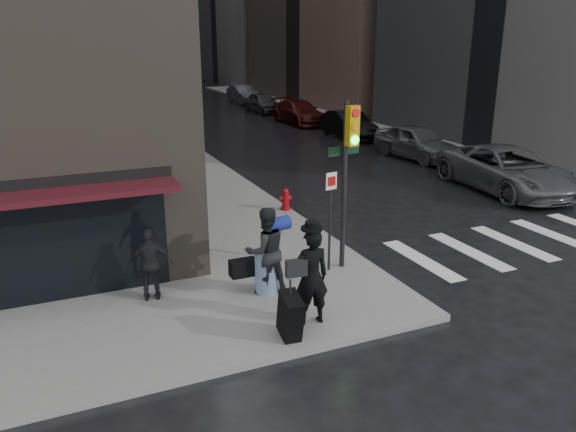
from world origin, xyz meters
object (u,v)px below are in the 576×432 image
object	(u,v)px
parked_car_2	(348,125)
parked_car_5	(243,94)
fire_hydrant	(286,200)
parked_car_3	(299,112)
man_overcoat	(307,283)
man_greycoat	(151,264)
parked_car_1	(416,142)
man_jeans	(265,251)
parked_car_4	(263,102)
traffic_light	(346,163)
parked_car_0	(507,169)

from	to	relation	value
parked_car_2	parked_car_5	distance (m)	18.77
fire_hydrant	parked_car_3	distance (m)	20.09
man_overcoat	fire_hydrant	size ratio (longest dim) A/B	3.04
man_greycoat	parked_car_1	world-z (taller)	man_greycoat
man_greycoat	parked_car_3	distance (m)	26.97
man_jeans	parked_car_4	size ratio (longest dim) A/B	0.45
traffic_light	fire_hydrant	bearing A→B (deg)	72.90
parked_car_2	parked_car_5	bearing A→B (deg)	93.08
parked_car_1	parked_car_2	distance (m)	6.26
man_greycoat	parked_car_0	distance (m)	14.80
fire_hydrant	parked_car_0	bearing A→B (deg)	-4.65
parked_car_1	parked_car_2	xyz separation A→B (m)	(-0.17, 6.26, -0.04)
parked_car_0	parked_car_4	world-z (taller)	parked_car_0
parked_car_2	parked_car_4	distance (m)	12.52
parked_car_4	traffic_light	bearing A→B (deg)	-108.96
parked_car_0	parked_car_4	xyz separation A→B (m)	(-0.19, 25.03, -0.08)
traffic_light	parked_car_4	world-z (taller)	traffic_light
man_jeans	fire_hydrant	bearing A→B (deg)	-118.86
traffic_light	parked_car_0	bearing A→B (deg)	14.60
traffic_light	parked_car_1	size ratio (longest dim) A/B	0.86
man_overcoat	parked_car_4	distance (m)	33.65
parked_car_5	parked_car_1	bearing A→B (deg)	-90.13
traffic_light	parked_car_3	xyz separation A→B (m)	(9.46, 23.11, -2.04)
man_greycoat	parked_car_2	xyz separation A→B (m)	(14.41, 16.70, -0.20)
fire_hydrant	parked_car_4	size ratio (longest dim) A/B	0.16
man_jeans	parked_car_0	bearing A→B (deg)	-158.81
fire_hydrant	parked_car_1	size ratio (longest dim) A/B	0.15
parked_car_1	parked_car_3	xyz separation A→B (m)	(-0.43, 12.51, -0.05)
man_jeans	parked_car_5	distance (m)	38.15
man_greycoat	parked_car_1	xyz separation A→B (m)	(14.58, 10.45, -0.15)
man_overcoat	parked_car_5	world-z (taller)	man_overcoat
parked_car_1	fire_hydrant	bearing A→B (deg)	-154.51
man_greycoat	parked_car_5	world-z (taller)	man_greycoat
man_overcoat	man_jeans	bearing A→B (deg)	-79.54
man_greycoat	man_jeans	bearing A→B (deg)	175.04
fire_hydrant	parked_car_4	xyz separation A→B (m)	(8.67, 24.31, 0.28)
traffic_light	parked_car_1	bearing A→B (deg)	37.02
man_overcoat	fire_hydrant	distance (m)	7.87
man_jeans	parked_car_4	world-z (taller)	man_jeans
parked_car_0	parked_car_4	distance (m)	25.03
traffic_light	parked_car_4	bearing A→B (deg)	62.45
parked_car_3	parked_car_5	world-z (taller)	parked_car_3
man_overcoat	parked_car_2	bearing A→B (deg)	-117.06
man_overcoat	parked_car_3	xyz separation A→B (m)	(11.57, 25.40, -0.30)
man_overcoat	man_greycoat	xyz separation A→B (m)	(-2.58, 2.44, -0.10)
parked_car_1	parked_car_5	distance (m)	25.03
parked_car_0	parked_car_3	bearing A→B (deg)	95.56
parked_car_0	parked_car_5	size ratio (longest dim) A/B	1.30
man_jeans	fire_hydrant	size ratio (longest dim) A/B	2.78
man_jeans	fire_hydrant	xyz separation A→B (m)	(2.92, 5.58, -0.68)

